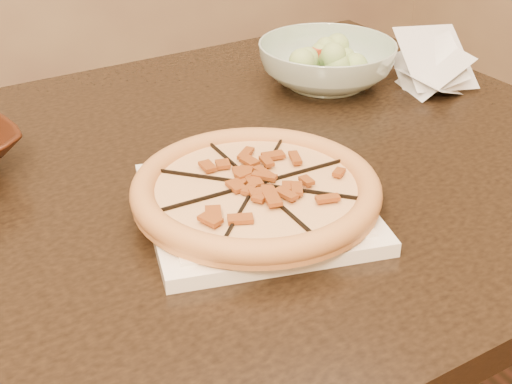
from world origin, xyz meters
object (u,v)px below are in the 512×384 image
(dining_table, at_px, (143,254))
(salad_bowl, at_px, (327,64))
(plate, at_px, (256,206))
(pizza, at_px, (256,189))

(dining_table, xyz_separation_m, salad_bowl, (0.42, 0.20, 0.14))
(plate, relative_size, pizza, 1.04)
(plate, height_order, salad_bowl, salad_bowl)
(dining_table, height_order, plate, plate)
(dining_table, distance_m, pizza, 0.21)
(plate, bearing_deg, pizza, 120.16)
(dining_table, height_order, salad_bowl, salad_bowl)
(plate, xyz_separation_m, pizza, (-0.00, 0.00, 0.02))
(pizza, bearing_deg, plate, -59.84)
(plate, distance_m, salad_bowl, 0.44)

